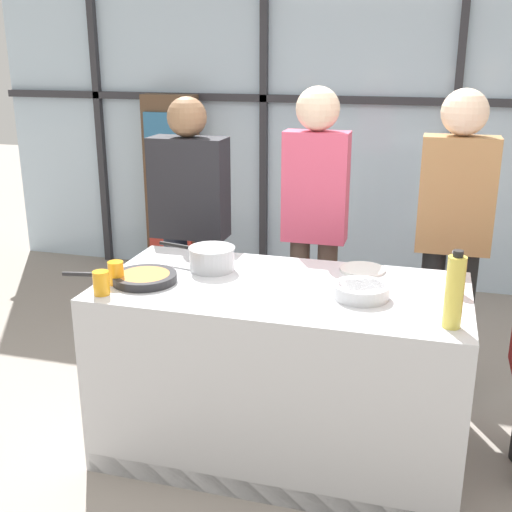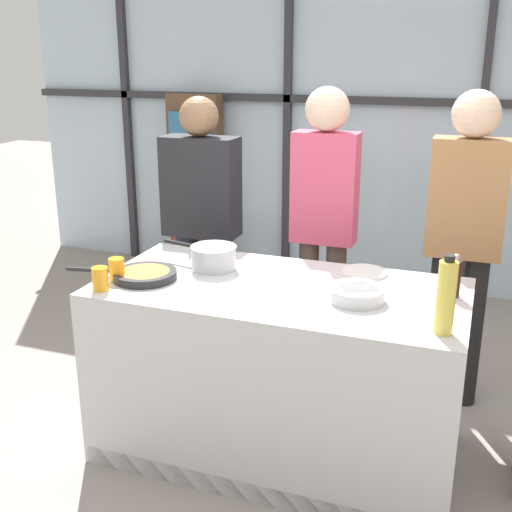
% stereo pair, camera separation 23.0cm
% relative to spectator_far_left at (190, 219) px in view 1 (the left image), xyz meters
% --- Properties ---
extents(ground_plane, '(18.00, 18.00, 0.00)m').
position_rel_spectator_far_left_xyz_m(ground_plane, '(0.77, -0.81, -0.94)').
color(ground_plane, gray).
extents(back_window_wall, '(6.40, 0.10, 2.80)m').
position_rel_spectator_far_left_xyz_m(back_window_wall, '(0.77, 1.79, 0.46)').
color(back_window_wall, silver).
rests_on(back_window_wall, ground_plane).
extents(bookshelf, '(0.47, 0.19, 1.57)m').
position_rel_spectator_far_left_xyz_m(bookshelf, '(-0.79, 1.60, -0.16)').
color(bookshelf, brown).
rests_on(bookshelf, ground_plane).
extents(demo_island, '(1.70, 0.85, 0.88)m').
position_rel_spectator_far_left_xyz_m(demo_island, '(0.77, -0.81, -0.50)').
color(demo_island, silver).
rests_on(demo_island, ground_plane).
extents(spectator_far_left, '(0.46, 0.23, 1.67)m').
position_rel_spectator_far_left_xyz_m(spectator_far_left, '(0.00, 0.00, 0.00)').
color(spectator_far_left, '#232838').
rests_on(spectator_far_left, ground_plane).
extents(spectator_center_left, '(0.36, 0.24, 1.74)m').
position_rel_spectator_far_left_xyz_m(spectator_center_left, '(0.77, -0.00, 0.09)').
color(spectator_center_left, '#47382D').
rests_on(spectator_center_left, ground_plane).
extents(spectator_center_right, '(0.39, 0.24, 1.74)m').
position_rel_spectator_far_left_xyz_m(spectator_center_right, '(1.53, 0.00, 0.07)').
color(spectator_center_right, black).
rests_on(spectator_center_right, ground_plane).
extents(frying_pan, '(0.54, 0.30, 0.04)m').
position_rel_spectator_far_left_xyz_m(frying_pan, '(0.12, -0.93, -0.04)').
color(frying_pan, '#232326').
rests_on(frying_pan, demo_island).
extents(saucepan, '(0.42, 0.23, 0.12)m').
position_rel_spectator_far_left_xyz_m(saucepan, '(0.38, -0.68, 0.00)').
color(saucepan, silver).
rests_on(saucepan, demo_island).
extents(white_plate, '(0.22, 0.22, 0.01)m').
position_rel_spectator_far_left_xyz_m(white_plate, '(1.10, -0.50, -0.06)').
color(white_plate, white).
rests_on(white_plate, demo_island).
extents(mixing_bowl, '(0.25, 0.25, 0.06)m').
position_rel_spectator_far_left_xyz_m(mixing_bowl, '(1.14, -0.86, -0.03)').
color(mixing_bowl, silver).
rests_on(mixing_bowl, demo_island).
extents(oil_bottle, '(0.07, 0.07, 0.32)m').
position_rel_spectator_far_left_xyz_m(oil_bottle, '(1.52, -1.08, 0.09)').
color(oil_bottle, '#E0CC4C').
rests_on(oil_bottle, demo_island).
extents(pepper_grinder, '(0.05, 0.05, 0.20)m').
position_rel_spectator_far_left_xyz_m(pepper_grinder, '(1.53, -0.66, 0.03)').
color(pepper_grinder, '#332319').
rests_on(pepper_grinder, demo_island).
extents(juice_glass_near, '(0.07, 0.07, 0.11)m').
position_rel_spectator_far_left_xyz_m(juice_glass_near, '(0.01, -1.13, -0.01)').
color(juice_glass_near, orange).
rests_on(juice_glass_near, demo_island).
extents(juice_glass_far, '(0.07, 0.07, 0.11)m').
position_rel_spectator_far_left_xyz_m(juice_glass_far, '(0.01, -0.99, -0.01)').
color(juice_glass_far, orange).
rests_on(juice_glass_far, demo_island).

